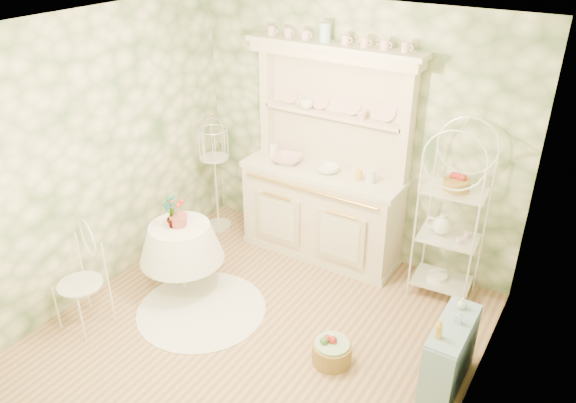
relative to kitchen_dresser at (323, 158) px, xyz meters
The scene contains 22 objects.
floor 1.91m from the kitchen_dresser, 82.50° to the right, with size 3.60×3.60×0.00m, color tan.
ceiling 2.18m from the kitchen_dresser, 82.50° to the right, with size 3.60×3.60×0.00m, color white.
wall_left 2.22m from the kitchen_dresser, 136.47° to the right, with size 3.60×3.60×0.00m, color beige.
wall_right 2.52m from the kitchen_dresser, 37.23° to the right, with size 3.60×3.60×0.00m, color beige.
wall_back 0.40m from the kitchen_dresser, 54.46° to the left, with size 3.60×3.60×0.00m, color beige.
wall_front 3.33m from the kitchen_dresser, 86.55° to the right, with size 3.60×3.60×0.00m, color beige.
kitchen_dresser is the anchor object (origin of this frame).
bakers_rack 1.41m from the kitchen_dresser, ahead, with size 0.60×0.43×1.94m, color white.
side_shelf 2.34m from the kitchen_dresser, 33.50° to the right, with size 0.25×0.67×0.57m, color #85A7C3.
round_table 1.75m from the kitchen_dresser, 123.59° to the right, with size 0.65×0.65×0.71m, color white.
cafe_chair 2.65m from the kitchen_dresser, 119.27° to the right, with size 0.40×0.40×0.88m, color white.
birdcage_stand 1.40m from the kitchen_dresser, behind, with size 0.33×0.33×1.42m, color white.
floor_basket 2.01m from the kitchen_dresser, 58.06° to the right, with size 0.34×0.34×0.22m, color olive.
lace_rug 1.96m from the kitchen_dresser, 107.40° to the right, with size 1.24×1.24×0.01m, color white.
bowl_floral 0.44m from the kitchen_dresser, behind, with size 0.31×0.31×0.08m, color white.
bowl_white 0.15m from the kitchen_dresser, 20.27° to the right, with size 0.23×0.23×0.07m, color white.
cup_left 0.58m from the kitchen_dresser, 151.99° to the left, with size 0.14×0.14×0.11m, color white.
cup_right 0.59m from the kitchen_dresser, 24.68° to the left, with size 0.10×0.10×0.09m, color white.
potted_geranium 1.65m from the kitchen_dresser, 124.03° to the right, with size 0.17×0.12×0.33m, color #3F7238.
bottle_amber 2.30m from the kitchen_dresser, 38.81° to the right, with size 0.06×0.06×0.16m, color gold.
bottle_blue 2.23m from the kitchen_dresser, 32.53° to the right, with size 0.05×0.05×0.11m, color #92CAE0.
bottle_glass 2.11m from the kitchen_dresser, 28.53° to the right, with size 0.08×0.08×0.10m, color silver.
Camera 1 is at (2.30, -3.22, 3.46)m, focal length 35.00 mm.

